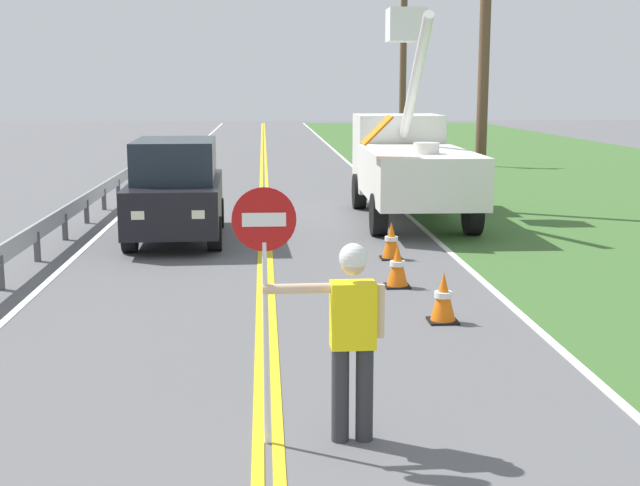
# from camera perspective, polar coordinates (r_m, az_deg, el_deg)

# --- Properties ---
(centerline_yellow_left) EXTENTS (0.11, 110.00, 0.01)m
(centerline_yellow_left) POSITION_cam_1_polar(r_m,az_deg,el_deg) (23.07, -3.90, 2.31)
(centerline_yellow_left) COLOR yellow
(centerline_yellow_left) RESTS_ON ground
(centerline_yellow_right) EXTENTS (0.11, 110.00, 0.01)m
(centerline_yellow_right) POSITION_cam_1_polar(r_m,az_deg,el_deg) (23.07, -3.46, 2.31)
(centerline_yellow_right) COLOR yellow
(centerline_yellow_right) RESTS_ON ground
(edge_line_right) EXTENTS (0.12, 110.00, 0.01)m
(edge_line_right) POSITION_cam_1_polar(r_m,az_deg,el_deg) (23.35, 5.20, 2.39)
(edge_line_right) COLOR silver
(edge_line_right) RESTS_ON ground
(edge_line_left) EXTENTS (0.12, 110.00, 0.01)m
(edge_line_left) POSITION_cam_1_polar(r_m,az_deg,el_deg) (23.35, -12.56, 2.18)
(edge_line_left) COLOR silver
(edge_line_left) RESTS_ON ground
(flagger_worker) EXTENTS (1.09, 0.25, 1.83)m
(flagger_worker) POSITION_cam_1_polar(r_m,az_deg,el_deg) (7.76, 2.10, -5.71)
(flagger_worker) COLOR #2D2D33
(flagger_worker) RESTS_ON ground
(stop_sign_paddle) EXTENTS (0.56, 0.04, 2.33)m
(stop_sign_paddle) POSITION_cam_1_polar(r_m,az_deg,el_deg) (7.54, -3.68, -1.01)
(stop_sign_paddle) COLOR silver
(stop_sign_paddle) RESTS_ON ground
(utility_bucket_truck) EXTENTS (2.74, 6.84, 5.08)m
(utility_bucket_truck) POSITION_cam_1_polar(r_m,az_deg,el_deg) (21.30, 5.84, 5.40)
(utility_bucket_truck) COLOR white
(utility_bucket_truck) RESTS_ON ground
(oncoming_suv_nearest) EXTENTS (2.02, 4.65, 2.10)m
(oncoming_suv_nearest) POSITION_cam_1_polar(r_m,az_deg,el_deg) (18.46, -9.45, 3.51)
(oncoming_suv_nearest) COLOR black
(oncoming_suv_nearest) RESTS_ON ground
(utility_pole_near) EXTENTS (1.80, 0.28, 7.62)m
(utility_pole_near) POSITION_cam_1_polar(r_m,az_deg,el_deg) (22.70, 10.75, 12.12)
(utility_pole_near) COLOR brown
(utility_pole_near) RESTS_ON ground
(utility_pole_mid) EXTENTS (1.80, 0.28, 7.70)m
(utility_pole_mid) POSITION_cam_1_polar(r_m,az_deg,el_deg) (36.94, 5.49, 11.51)
(utility_pole_mid) COLOR brown
(utility_pole_mid) RESTS_ON ground
(traffic_cone_lead) EXTENTS (0.40, 0.40, 0.70)m
(traffic_cone_lead) POSITION_cam_1_polar(r_m,az_deg,el_deg) (11.96, 8.12, -3.61)
(traffic_cone_lead) COLOR orange
(traffic_cone_lead) RESTS_ON ground
(traffic_cone_mid) EXTENTS (0.40, 0.40, 0.70)m
(traffic_cone_mid) POSITION_cam_1_polar(r_m,az_deg,el_deg) (13.95, 5.13, -1.55)
(traffic_cone_mid) COLOR orange
(traffic_cone_mid) RESTS_ON ground
(traffic_cone_tail) EXTENTS (0.40, 0.40, 0.70)m
(traffic_cone_tail) POSITION_cam_1_polar(r_m,az_deg,el_deg) (16.23, 4.72, 0.12)
(traffic_cone_tail) COLOR orange
(traffic_cone_tail) RESTS_ON ground
(guardrail_left_shoulder) EXTENTS (0.10, 32.00, 0.71)m
(guardrail_left_shoulder) POSITION_cam_1_polar(r_m,az_deg,el_deg) (20.04, -15.78, 2.23)
(guardrail_left_shoulder) COLOR #9EA0A3
(guardrail_left_shoulder) RESTS_ON ground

